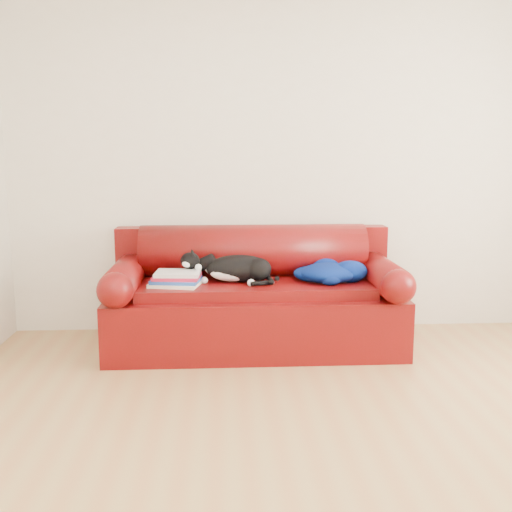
{
  "coord_description": "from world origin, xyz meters",
  "views": [
    {
      "loc": [
        -0.59,
        -2.76,
        1.41
      ],
      "look_at": [
        -0.35,
        1.35,
        0.71
      ],
      "focal_mm": 42.0,
      "sensor_mm": 36.0,
      "label": 1
    }
  ],
  "objects": [
    {
      "name": "blanket",
      "position": [
        0.19,
        1.46,
        0.57
      ],
      "size": [
        0.59,
        0.48,
        0.16
      ],
      "rotation": [
        0.0,
        0.0,
        0.29
      ],
      "color": "#021141",
      "rests_on": "sofa_base"
    },
    {
      "name": "cat",
      "position": [
        -0.48,
        1.46,
        0.59
      ],
      "size": [
        0.64,
        0.41,
        0.24
      ],
      "rotation": [
        0.0,
        0.0,
        -0.39
      ],
      "color": "black",
      "rests_on": "sofa_base"
    },
    {
      "name": "room_shell",
      "position": [
        0.12,
        0.02,
        1.67
      ],
      "size": [
        4.52,
        4.02,
        2.61
      ],
      "color": "beige",
      "rests_on": "ground"
    },
    {
      "name": "book_stack",
      "position": [
        -0.91,
        1.36,
        0.55
      ],
      "size": [
        0.38,
        0.32,
        0.1
      ],
      "rotation": [
        0.0,
        0.0,
        -0.14
      ],
      "color": "white",
      "rests_on": "sofa_base"
    },
    {
      "name": "sofa_base",
      "position": [
        -0.35,
        1.49,
        0.24
      ],
      "size": [
        2.1,
        0.9,
        0.5
      ],
      "color": "#410802",
      "rests_on": "ground"
    },
    {
      "name": "ground",
      "position": [
        0.0,
        0.0,
        0.0
      ],
      "size": [
        4.5,
        4.5,
        0.0
      ],
      "primitive_type": "plane",
      "color": "#9C6B3E",
      "rests_on": "ground"
    },
    {
      "name": "sofa_back",
      "position": [
        -0.35,
        1.74,
        0.54
      ],
      "size": [
        2.1,
        1.01,
        0.88
      ],
      "color": "#410802",
      "rests_on": "ground"
    }
  ]
}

